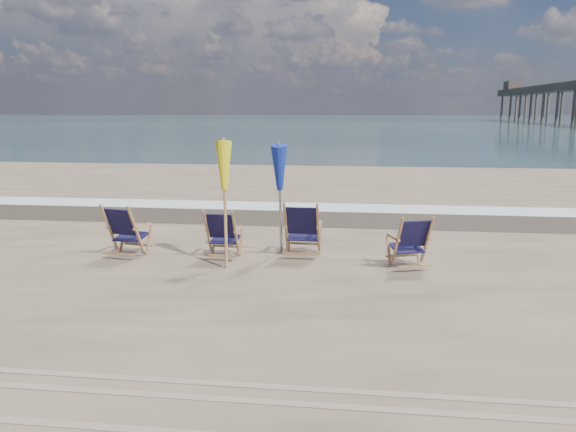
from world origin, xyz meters
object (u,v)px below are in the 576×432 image
object	(u,v)px
beach_chair_1	(235,235)
beach_chair_2	(318,230)
beach_chair_3	(427,242)
umbrella_blue	(280,171)
beach_chair_0	(136,232)
umbrella_yellow	(224,171)

from	to	relation	value
beach_chair_1	beach_chair_2	world-z (taller)	beach_chair_2
beach_chair_3	umbrella_blue	bearing A→B (deg)	-32.09
umbrella_blue	beach_chair_0	bearing A→B (deg)	-165.47
beach_chair_3	umbrella_blue	size ratio (longest dim) A/B	0.46
beach_chair_1	beach_chair_2	xyz separation A→B (m)	(1.49, 0.28, 0.06)
beach_chair_1	beach_chair_3	bearing A→B (deg)	179.47
beach_chair_0	beach_chair_3	distance (m)	5.23
beach_chair_0	umbrella_blue	size ratio (longest dim) A/B	0.49
umbrella_yellow	umbrella_blue	bearing A→B (deg)	44.50
beach_chair_2	beach_chair_0	bearing A→B (deg)	10.03
umbrella_blue	beach_chair_1	bearing A→B (deg)	-147.72
beach_chair_3	umbrella_blue	xyz separation A→B (m)	(-2.65, 0.67, 1.11)
beach_chair_1	beach_chair_3	distance (m)	3.42
beach_chair_2	umbrella_yellow	xyz separation A→B (m)	(-1.59, -0.64, 1.14)
beach_chair_1	beach_chair_2	distance (m)	1.52
beach_chair_0	umbrella_blue	bearing A→B (deg)	-154.36
beach_chair_3	umbrella_blue	distance (m)	2.95
beach_chair_0	umbrella_blue	world-z (taller)	umbrella_blue
beach_chair_3	umbrella_blue	world-z (taller)	umbrella_blue
beach_chair_0	beach_chair_1	size ratio (longest dim) A/B	1.09
beach_chair_0	beach_chair_2	xyz separation A→B (m)	(3.31, 0.46, 0.02)
beach_chair_3	beach_chair_2	bearing A→B (deg)	-31.56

